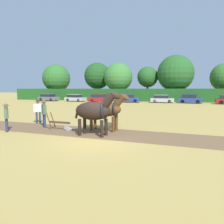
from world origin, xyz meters
TOP-DOWN VIEW (x-y plane):
  - ground_plane at (0.00, 0.00)m, footprint 240.00×240.00m
  - plowed_furrow_strip at (-4.88, 2.10)m, footprint 29.75×5.51m
  - hedgerow at (0.00, 33.88)m, footprint 63.46×1.48m
  - tree_far_left at (-23.99, 37.73)m, footprint 6.62×6.62m
  - tree_left at (-13.67, 38.31)m, footprint 6.06×6.06m
  - tree_center_left at (-8.11, 35.99)m, footprint 6.11×6.11m
  - tree_center at (-2.06, 37.88)m, footprint 4.44×4.44m
  - tree_center_right at (3.68, 37.02)m, footprint 7.38×7.38m
  - draft_horse_lead_left at (-0.41, 0.96)m, footprint 2.70×1.19m
  - draft_horse_lead_right at (-0.29, 2.44)m, footprint 2.80×1.12m
  - plow at (-2.91, 1.93)m, footprint 1.67×0.49m
  - farmer_at_plow at (-4.42, 2.40)m, footprint 0.53×0.49m
  - farmer_beside_team at (-0.07, 3.98)m, footprint 0.44×0.60m
  - farmer_onlooker_left at (-5.67, 0.51)m, footprint 0.44×0.53m
  - farmer_onlooker_right at (-5.73, 3.67)m, footprint 0.56×0.45m
  - parked_car_far_left at (-21.64, 30.26)m, footprint 4.75×2.64m
  - parked_car_left at (-15.38, 29.92)m, footprint 4.48×2.59m
  - parked_car_center_left at (-10.08, 29.27)m, footprint 4.42×2.19m
  - parked_car_center at (-4.63, 29.94)m, footprint 4.21×2.12m
  - parked_car_center_right at (1.45, 30.28)m, footprint 4.13×1.91m
  - parked_car_right at (6.25, 30.33)m, footprint 4.18×2.39m

SIDE VIEW (x-z plane):
  - ground_plane at x=0.00m, z-range 0.00..0.00m
  - plowed_furrow_strip at x=-4.88m, z-range 0.00..0.01m
  - plow at x=-2.91m, z-range -0.24..0.88m
  - parked_car_left at x=-15.38m, z-range -0.02..1.39m
  - parked_car_center_right at x=1.45m, z-range -0.03..1.40m
  - parked_car_far_left at x=-21.64m, z-range -0.02..1.47m
  - parked_car_center at x=-4.63m, z-range -0.03..1.48m
  - parked_car_center_left at x=-10.08m, z-range -0.03..1.52m
  - parked_car_right at x=6.25m, z-range -0.04..1.57m
  - farmer_onlooker_left at x=-5.67m, z-range 0.13..1.76m
  - farmer_onlooker_right at x=-5.73m, z-range 0.15..1.86m
  - farmer_beside_team at x=-0.07m, z-range 0.15..1.89m
  - farmer_at_plow at x=-4.42m, z-range 0.16..1.93m
  - hedgerow at x=0.00m, z-range 0.00..2.54m
  - draft_horse_lead_right at x=-0.29m, z-range 0.15..2.44m
  - draft_horse_lead_left at x=-0.41m, z-range 0.13..2.55m
  - tree_center_left at x=-8.11m, z-range 0.97..9.04m
  - tree_center at x=-2.06m, z-range 1.38..8.64m
  - tree_far_left at x=-23.99m, z-range 0.88..9.26m
  - tree_left at x=-13.67m, z-range 1.21..9.71m
  - tree_center_right at x=3.68m, z-range 0.97..10.29m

